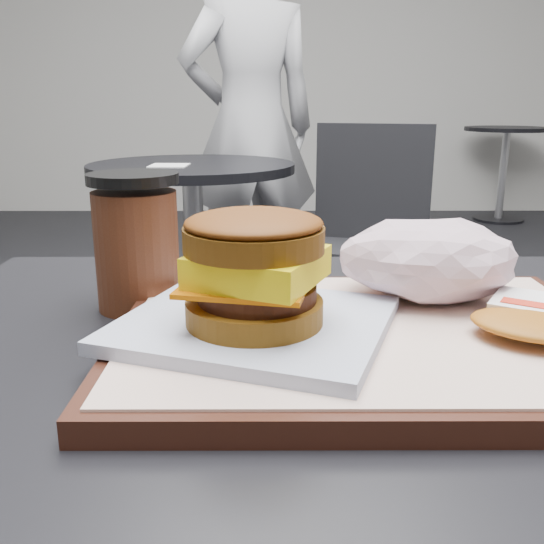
{
  "coord_description": "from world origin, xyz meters",
  "views": [
    {
      "loc": [
        -0.08,
        -0.42,
        0.96
      ],
      "look_at": [
        -0.08,
        0.0,
        0.83
      ],
      "focal_mm": 40.0,
      "sensor_mm": 36.0,
      "label": 1
    }
  ],
  "objects_px": {
    "breakfast_sandwich": "(255,282)",
    "coffee_cup": "(137,244)",
    "neighbor_table": "(194,221)",
    "serving_tray": "(366,338)",
    "crumpled_wrapper": "(429,259)",
    "patron": "(250,127)",
    "neighbor_chair": "(337,230)"
  },
  "relations": [
    {
      "from": "breakfast_sandwich",
      "to": "coffee_cup",
      "type": "relative_size",
      "value": 1.9
    },
    {
      "from": "coffee_cup",
      "to": "neighbor_table",
      "type": "xyz_separation_m",
      "value": [
        -0.15,
        1.54,
        -0.28
      ]
    },
    {
      "from": "serving_tray",
      "to": "breakfast_sandwich",
      "type": "distance_m",
      "value": 0.1
    },
    {
      "from": "coffee_cup",
      "to": "neighbor_table",
      "type": "height_order",
      "value": "coffee_cup"
    },
    {
      "from": "serving_tray",
      "to": "crumpled_wrapper",
      "type": "xyz_separation_m",
      "value": [
        0.06,
        0.07,
        0.04
      ]
    },
    {
      "from": "serving_tray",
      "to": "neighbor_table",
      "type": "bearing_deg",
      "value": 101.73
    },
    {
      "from": "serving_tray",
      "to": "patron",
      "type": "bearing_deg",
      "value": 94.01
    },
    {
      "from": "coffee_cup",
      "to": "neighbor_table",
      "type": "distance_m",
      "value": 1.57
    },
    {
      "from": "serving_tray",
      "to": "neighbor_table",
      "type": "xyz_separation_m",
      "value": [
        -0.34,
        1.64,
        -0.23
      ]
    },
    {
      "from": "breakfast_sandwich",
      "to": "neighbor_chair",
      "type": "distance_m",
      "value": 1.74
    },
    {
      "from": "crumpled_wrapper",
      "to": "patron",
      "type": "relative_size",
      "value": 0.09
    },
    {
      "from": "breakfast_sandwich",
      "to": "neighbor_table",
      "type": "relative_size",
      "value": 0.31
    },
    {
      "from": "breakfast_sandwich",
      "to": "neighbor_table",
      "type": "bearing_deg",
      "value": 98.78
    },
    {
      "from": "patron",
      "to": "breakfast_sandwich",
      "type": "bearing_deg",
      "value": 74.57
    },
    {
      "from": "neighbor_table",
      "to": "patron",
      "type": "relative_size",
      "value": 0.44
    },
    {
      "from": "crumpled_wrapper",
      "to": "coffee_cup",
      "type": "bearing_deg",
      "value": 173.27
    },
    {
      "from": "serving_tray",
      "to": "patron",
      "type": "height_order",
      "value": "patron"
    },
    {
      "from": "serving_tray",
      "to": "coffee_cup",
      "type": "distance_m",
      "value": 0.23
    },
    {
      "from": "serving_tray",
      "to": "breakfast_sandwich",
      "type": "height_order",
      "value": "breakfast_sandwich"
    },
    {
      "from": "breakfast_sandwich",
      "to": "coffee_cup",
      "type": "height_order",
      "value": "coffee_cup"
    },
    {
      "from": "breakfast_sandwich",
      "to": "neighbor_chair",
      "type": "height_order",
      "value": "breakfast_sandwich"
    },
    {
      "from": "neighbor_chair",
      "to": "coffee_cup",
      "type": "bearing_deg",
      "value": -102.79
    },
    {
      "from": "serving_tray",
      "to": "neighbor_table",
      "type": "relative_size",
      "value": 0.51
    },
    {
      "from": "breakfast_sandwich",
      "to": "patron",
      "type": "distance_m",
      "value": 2.3
    },
    {
      "from": "crumpled_wrapper",
      "to": "neighbor_chair",
      "type": "height_order",
      "value": "neighbor_chair"
    },
    {
      "from": "crumpled_wrapper",
      "to": "patron",
      "type": "distance_m",
      "value": 2.22
    },
    {
      "from": "crumpled_wrapper",
      "to": "neighbor_chair",
      "type": "distance_m",
      "value": 1.64
    },
    {
      "from": "serving_tray",
      "to": "crumpled_wrapper",
      "type": "distance_m",
      "value": 0.11
    },
    {
      "from": "neighbor_chair",
      "to": "patron",
      "type": "xyz_separation_m",
      "value": [
        -0.32,
        0.6,
        0.33
      ]
    },
    {
      "from": "breakfast_sandwich",
      "to": "serving_tray",
      "type": "bearing_deg",
      "value": 10.54
    },
    {
      "from": "coffee_cup",
      "to": "patron",
      "type": "distance_m",
      "value": 2.18
    },
    {
      "from": "serving_tray",
      "to": "patron",
      "type": "relative_size",
      "value": 0.22
    }
  ]
}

